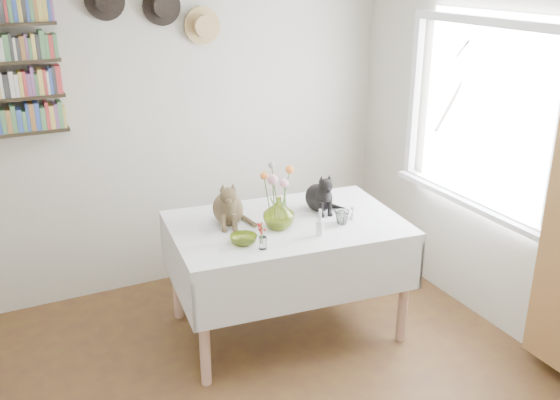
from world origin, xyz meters
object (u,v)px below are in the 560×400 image
black_cat (319,191)px  dining_table (287,249)px  flower_vase (279,213)px  tabby_cat (228,201)px

black_cat → dining_table: bearing=-157.3°
black_cat → flower_vase: size_ratio=1.38×
dining_table → flower_vase: bearing=-145.3°
tabby_cat → flower_vase: tabby_cat is taller
dining_table → black_cat: black_cat is taller
dining_table → flower_vase: size_ratio=7.63×
tabby_cat → black_cat: tabby_cat is taller
dining_table → flower_vase: 0.33m
black_cat → tabby_cat: bearing=-179.8°
dining_table → black_cat: (0.30, 0.09, 0.36)m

